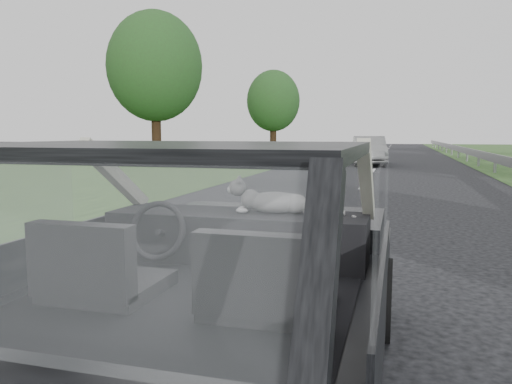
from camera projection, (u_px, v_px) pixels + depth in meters
The scene contains 9 objects.
subject_car at pixel (200, 285), 2.51m from camera, with size 1.80×4.00×1.45m, color black.
dashboard at pixel (238, 236), 3.10m from camera, with size 1.58×0.45×0.30m, color black.
driver_seat at pixel (96, 264), 2.33m from camera, with size 0.50×0.72×0.42m, color black.
passenger_seat at pixel (261, 277), 2.11m from camera, with size 0.50×0.72×0.42m, color black.
steering_wheel at pixel (157, 231), 2.91m from camera, with size 0.36×0.36×0.04m, color black.
cat at pixel (275, 201), 3.04m from camera, with size 0.51×0.16×0.23m, color #949494.
other_car at pixel (369, 150), 23.45m from camera, with size 1.62×4.10×1.35m, color silver.
tree_5 at pixel (155, 88), 27.13m from camera, with size 5.16×5.16×7.81m, color #27461F, non-canonical shape.
tree_6 at pixel (273, 113), 37.04m from camera, with size 3.93×3.93×5.95m, color #27461F, non-canonical shape.
Camera 1 is at (0.94, -2.27, 1.49)m, focal length 35.00 mm.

